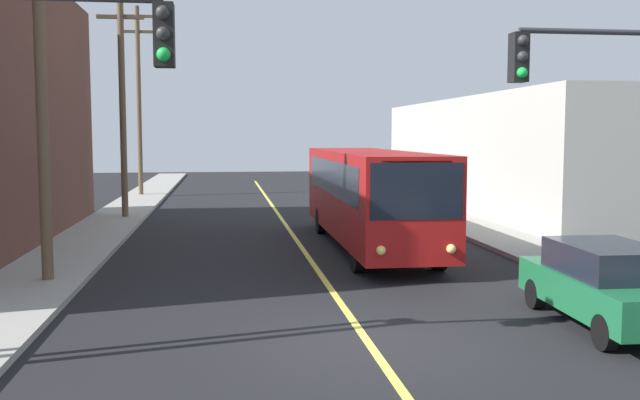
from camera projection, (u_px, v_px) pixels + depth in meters
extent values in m
plane|color=black|center=(368.00, 342.00, 12.73)|extent=(120.00, 120.00, 0.00)
cube|color=gray|center=(70.00, 255.00, 21.60)|extent=(2.50, 90.00, 0.15)
cube|color=gray|center=(520.00, 245.00, 23.57)|extent=(2.50, 90.00, 0.15)
cube|color=#D8CC4C|center=(290.00, 231.00, 27.52)|extent=(0.16, 60.00, 0.01)
cube|color=black|center=(39.00, 200.00, 23.06)|extent=(0.06, 13.46, 1.30)
cube|color=black|center=(35.00, 102.00, 22.77)|extent=(0.06, 13.46, 1.30)
cube|color=#B2B2A8|center=(563.00, 154.00, 35.68)|extent=(12.00, 23.89, 5.50)
cube|color=black|center=(449.00, 178.00, 34.98)|extent=(0.06, 16.72, 1.30)
cube|color=maroon|center=(368.00, 193.00, 23.30)|extent=(2.62, 12.02, 2.75)
cube|color=black|center=(417.00, 191.00, 17.35)|extent=(2.35, 0.09, 1.40)
cube|color=black|center=(340.00, 166.00, 29.15)|extent=(2.30, 0.09, 1.10)
cube|color=black|center=(331.00, 177.00, 23.09)|extent=(0.12, 10.20, 1.10)
cube|color=black|center=(406.00, 177.00, 23.42)|extent=(0.12, 10.20, 1.10)
cube|color=orange|center=(417.00, 167.00, 17.31)|extent=(1.79, 0.07, 0.30)
sphere|color=#F9D872|center=(381.00, 250.00, 17.33)|extent=(0.24, 0.24, 0.24)
sphere|color=#F9D872|center=(451.00, 249.00, 17.56)|extent=(0.24, 0.24, 0.24)
cylinder|color=black|center=(358.00, 254.00, 19.13)|extent=(0.31, 1.00, 1.00)
cylinder|color=black|center=(438.00, 253.00, 19.42)|extent=(0.31, 1.00, 1.00)
cylinder|color=black|center=(321.00, 220.00, 26.74)|extent=(0.31, 1.00, 1.00)
cylinder|color=black|center=(379.00, 220.00, 27.03)|extent=(0.31, 1.00, 1.00)
cube|color=#196038|center=(606.00, 292.00, 13.74)|extent=(1.95, 4.46, 0.70)
cube|color=black|center=(608.00, 260.00, 13.68)|extent=(1.71, 2.52, 0.60)
cylinder|color=black|center=(605.00, 333.00, 12.20)|extent=(0.24, 0.65, 0.64)
cylinder|color=black|center=(535.00, 294.00, 15.18)|extent=(0.24, 0.65, 0.64)
cylinder|color=black|center=(606.00, 292.00, 15.34)|extent=(0.24, 0.65, 0.64)
cylinder|color=brown|center=(41.00, 88.00, 17.15)|extent=(0.28, 0.28, 9.43)
cylinder|color=brown|center=(122.00, 101.00, 30.70)|extent=(0.28, 0.28, 10.15)
cube|color=#4C3D2D|center=(120.00, 17.00, 30.38)|extent=(2.00, 0.16, 0.16)
cylinder|color=brown|center=(139.00, 101.00, 42.23)|extent=(0.28, 0.28, 11.20)
cube|color=#4C3D2D|center=(137.00, 16.00, 41.77)|extent=(2.40, 0.16, 0.16)
cube|color=#4C3D2D|center=(137.00, 32.00, 41.85)|extent=(2.00, 0.16, 0.16)
cube|color=black|center=(164.00, 35.00, 11.16)|extent=(0.32, 0.36, 1.00)
sphere|color=#2D2D2D|center=(163.00, 13.00, 10.94)|extent=(0.22, 0.22, 0.22)
sphere|color=#2D2D2D|center=(163.00, 34.00, 10.97)|extent=(0.22, 0.22, 0.22)
sphere|color=green|center=(164.00, 54.00, 11.00)|extent=(0.22, 0.22, 0.22)
cylinder|color=#2D2D33|center=(600.00, 32.00, 14.56)|extent=(3.50, 0.12, 0.12)
cube|color=black|center=(519.00, 58.00, 14.37)|extent=(0.32, 0.36, 1.00)
sphere|color=#2D2D2D|center=(523.00, 40.00, 14.15)|extent=(0.22, 0.22, 0.22)
sphere|color=#2D2D2D|center=(523.00, 57.00, 14.18)|extent=(0.22, 0.22, 0.22)
sphere|color=green|center=(522.00, 73.00, 14.21)|extent=(0.22, 0.22, 0.22)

